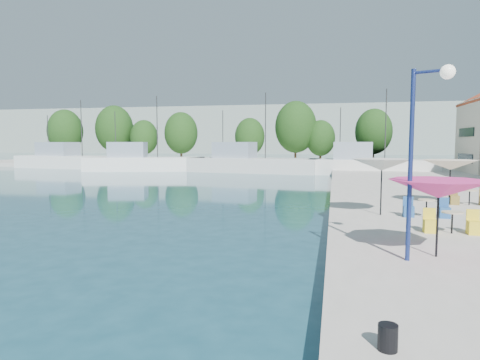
% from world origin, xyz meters
% --- Properties ---
extents(quay_far, '(90.00, 16.00, 0.60)m').
position_xyz_m(quay_far, '(-8.00, 67.00, 0.30)').
color(quay_far, '#AFA89E').
rests_on(quay_far, ground).
extents(hill_west, '(180.00, 40.00, 16.00)m').
position_xyz_m(hill_west, '(-30.00, 160.00, 8.00)').
color(hill_west, gray).
rests_on(hill_west, ground).
extents(hill_east, '(140.00, 40.00, 12.00)m').
position_xyz_m(hill_east, '(40.00, 180.00, 6.00)').
color(hill_east, gray).
rests_on(hill_east, ground).
extents(trawler_01, '(18.03, 6.75, 10.20)m').
position_xyz_m(trawler_01, '(-31.61, 57.65, 1.07)').
color(trawler_01, white).
rests_on(trawler_01, ground).
extents(trawler_02, '(16.13, 7.79, 10.20)m').
position_xyz_m(trawler_02, '(-18.53, 54.21, 1.07)').
color(trawler_02, white).
rests_on(trawler_02, ground).
extents(trawler_03, '(16.81, 6.79, 10.20)m').
position_xyz_m(trawler_03, '(-4.15, 54.30, 1.07)').
color(trawler_03, silver).
rests_on(trawler_03, ground).
extents(trawler_04, '(14.39, 3.94, 10.20)m').
position_xyz_m(trawler_04, '(10.02, 53.22, 1.07)').
color(trawler_04, silver).
rests_on(trawler_04, ground).
extents(tree_01, '(6.00, 6.00, 8.88)m').
position_xyz_m(tree_01, '(-39.63, 68.31, 5.72)').
color(tree_01, '#3F2B19').
rests_on(tree_01, quay_far).
extents(tree_02, '(6.46, 6.46, 9.56)m').
position_xyz_m(tree_02, '(-31.21, 70.11, 6.12)').
color(tree_02, '#3F2B19').
rests_on(tree_02, quay_far).
extents(tree_03, '(4.72, 4.72, 6.99)m').
position_xyz_m(tree_03, '(-25.63, 69.99, 4.63)').
color(tree_03, '#3F2B19').
rests_on(tree_03, quay_far).
extents(tree_04, '(5.53, 5.53, 8.19)m').
position_xyz_m(tree_04, '(-18.80, 69.57, 5.32)').
color(tree_04, '#3F2B19').
rests_on(tree_04, quay_far).
extents(tree_05, '(4.79, 4.79, 7.09)m').
position_xyz_m(tree_05, '(-7.15, 69.62, 4.69)').
color(tree_05, '#3F2B19').
rests_on(tree_05, quay_far).
extents(tree_06, '(6.53, 6.53, 9.66)m').
position_xyz_m(tree_06, '(0.16, 69.95, 6.18)').
color(tree_06, '#3F2B19').
rests_on(tree_06, quay_far).
extents(tree_07, '(4.48, 4.48, 6.63)m').
position_xyz_m(tree_07, '(4.05, 69.78, 4.43)').
color(tree_07, '#3F2B19').
rests_on(tree_07, quay_far).
extents(tree_08, '(5.68, 5.68, 8.41)m').
position_xyz_m(tree_08, '(12.11, 71.63, 5.45)').
color(tree_08, '#3F2B19').
rests_on(tree_08, quay_far).
extents(umbrella_pink, '(2.66, 2.66, 2.12)m').
position_xyz_m(umbrella_pink, '(8.95, 14.29, 2.47)').
color(umbrella_pink, black).
rests_on(umbrella_pink, quay_right).
extents(umbrella_white, '(2.54, 2.54, 2.43)m').
position_xyz_m(umbrella_white, '(8.17, 21.08, 2.78)').
color(umbrella_white, black).
rests_on(umbrella_white, quay_right).
extents(umbrella_cream, '(2.69, 2.69, 2.26)m').
position_xyz_m(umbrella_cream, '(11.89, 25.15, 2.61)').
color(umbrella_cream, black).
rests_on(umbrella_cream, quay_right).
extents(cafe_table_01, '(1.82, 0.70, 0.76)m').
position_xyz_m(cafe_table_01, '(10.16, 17.63, 0.89)').
color(cafe_table_01, black).
rests_on(cafe_table_01, quay_right).
extents(cafe_table_02, '(1.82, 0.70, 0.76)m').
position_xyz_m(cafe_table_02, '(9.97, 20.85, 0.89)').
color(cafe_table_02, black).
rests_on(cafe_table_02, quay_right).
extents(cafe_table_03, '(1.82, 0.70, 0.76)m').
position_xyz_m(cafe_table_03, '(12.83, 25.13, 0.89)').
color(cafe_table_03, black).
rests_on(cafe_table_03, quay_right).
extents(street_lamp, '(0.97, 0.56, 5.03)m').
position_xyz_m(street_lamp, '(8.40, 13.61, 4.09)').
color(street_lamp, navy).
rests_on(street_lamp, quay_right).
extents(bollard, '(0.30, 0.30, 0.40)m').
position_xyz_m(bollard, '(7.00, 8.43, 0.80)').
color(bollard, black).
rests_on(bollard, quay_right).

